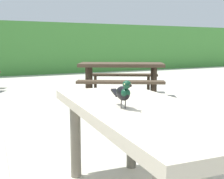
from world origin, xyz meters
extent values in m
cube|color=#B2A893|center=(0.38, 0.04, 0.70)|extent=(0.92, 1.86, 0.07)
cylinder|color=slate|center=(0.18, 0.77, 0.33)|extent=(0.09, 0.09, 0.67)
cylinder|color=slate|center=(0.71, 0.72, 0.33)|extent=(0.09, 0.09, 0.67)
cube|color=#B2A893|center=(-0.31, 0.11, 0.41)|extent=(0.43, 1.73, 0.05)
cylinder|color=slate|center=(-0.25, 0.75, 0.20)|extent=(0.07, 0.07, 0.39)
cube|color=#B2A893|center=(1.08, -0.02, 0.41)|extent=(0.43, 1.73, 0.05)
cylinder|color=slate|center=(1.14, 0.62, 0.20)|extent=(0.07, 0.07, 0.39)
ellipsoid|color=black|center=(0.24, 0.04, 0.84)|extent=(0.09, 0.16, 0.09)
ellipsoid|color=#0F3823|center=(0.23, 0.00, 0.84)|extent=(0.07, 0.07, 0.06)
sphere|color=#0F3823|center=(0.23, -0.02, 0.90)|extent=(0.05, 0.05, 0.05)
sphere|color=#EAE08C|center=(0.25, -0.03, 0.90)|extent=(0.01, 0.01, 0.01)
sphere|color=#EAE08C|center=(0.21, -0.03, 0.90)|extent=(0.01, 0.01, 0.01)
cone|color=black|center=(0.23, -0.06, 0.90)|extent=(0.02, 0.03, 0.02)
cube|color=black|center=(0.25, 0.16, 0.82)|extent=(0.05, 0.10, 0.04)
cylinder|color=#47423D|center=(0.25, 0.03, 0.77)|extent=(0.01, 0.01, 0.05)
cylinder|color=#47423D|center=(0.22, 0.03, 0.77)|extent=(0.01, 0.01, 0.05)
cube|color=#473828|center=(2.47, 4.09, 0.70)|extent=(1.94, 1.56, 0.07)
cylinder|color=#2E241A|center=(2.94, 3.51, 0.33)|extent=(0.09, 0.09, 0.67)
cylinder|color=#2E241A|center=(3.21, 3.97, 0.33)|extent=(0.09, 0.09, 0.67)
cylinder|color=#2E241A|center=(1.72, 4.22, 0.33)|extent=(0.09, 0.09, 0.67)
cylinder|color=#2E241A|center=(1.99, 4.68, 0.33)|extent=(0.09, 0.09, 0.67)
cube|color=#473828|center=(2.12, 3.49, 0.41)|extent=(1.62, 1.10, 0.05)
cylinder|color=#2E241A|center=(2.67, 3.17, 0.20)|extent=(0.07, 0.07, 0.39)
cylinder|color=#2E241A|center=(1.56, 3.81, 0.20)|extent=(0.07, 0.07, 0.39)
cube|color=#473828|center=(2.82, 4.70, 0.41)|extent=(1.62, 1.10, 0.05)
cylinder|color=#2E241A|center=(3.37, 4.38, 0.20)|extent=(0.07, 0.07, 0.39)
cylinder|color=#2E241A|center=(2.26, 5.02, 0.20)|extent=(0.07, 0.07, 0.39)
camera|label=1|loc=(-0.67, -1.58, 1.14)|focal=48.09mm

